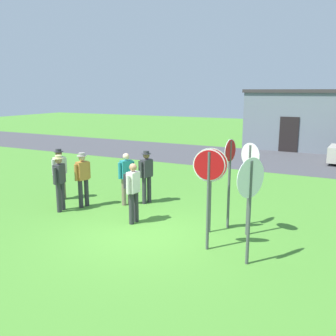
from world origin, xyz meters
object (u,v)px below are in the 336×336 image
stop_sign_leaning_left (210,175)px  person_near_signs (133,189)px  person_in_dark_shirt (60,180)px  person_holding_notes (83,176)px  stop_sign_rear_left (250,192)px  stop_sign_leaning_right (209,182)px  stop_sign_low_front (230,170)px  person_in_blue (127,176)px  person_with_sunhat (59,170)px  person_on_left (146,173)px  stop_sign_center_cluster (249,175)px

stop_sign_leaning_left → person_near_signs: size_ratio=1.32×
person_in_dark_shirt → stop_sign_leaning_left: bearing=5.1°
stop_sign_leaning_left → person_holding_notes: 4.36m
stop_sign_rear_left → stop_sign_leaning_right: size_ratio=0.98×
person_holding_notes → stop_sign_low_front: bearing=3.5°
person_near_signs → person_in_dark_shirt: size_ratio=0.97×
person_in_blue → person_with_sunhat: size_ratio=0.97×
stop_sign_leaning_left → stop_sign_rear_left: stop_sign_rear_left is taller
stop_sign_leaning_right → person_on_left: 4.00m
stop_sign_rear_left → stop_sign_leaning_right: 1.06m
person_near_signs → person_holding_notes: bearing=166.3°
stop_sign_leaning_right → person_in_dark_shirt: stop_sign_leaning_right is taller
stop_sign_leaning_left → person_with_sunhat: size_ratio=1.28×
person_in_dark_shirt → person_holding_notes: bearing=62.3°
person_in_dark_shirt → person_with_sunhat: size_ratio=1.00×
person_with_sunhat → person_in_dark_shirt: bearing=-46.8°
person_in_dark_shirt → person_holding_notes: 0.74m
stop_sign_rear_left → stop_sign_center_cluster: bearing=104.8°
stop_sign_leaning_left → stop_sign_low_front: stop_sign_low_front is taller
person_holding_notes → stop_sign_leaning_right: bearing=-15.2°
stop_sign_center_cluster → person_with_sunhat: stop_sign_center_cluster is taller
person_near_signs → person_in_dark_shirt: (-2.52, -0.13, 0.00)m
person_near_signs → person_with_sunhat: 3.49m
stop_sign_center_cluster → person_in_dark_shirt: bearing=-173.0°
stop_sign_leaning_right → person_near_signs: size_ratio=1.40×
stop_sign_low_front → stop_sign_leaning_right: stop_sign_low_front is taller
person_in_blue → person_with_sunhat: bearing=-167.6°
stop_sign_rear_left → person_on_left: 4.99m
person_holding_notes → person_with_sunhat: size_ratio=1.00×
person_on_left → stop_sign_leaning_left: bearing=-28.3°
stop_sign_rear_left → stop_sign_leaning_right: (-1.02, 0.31, 0.01)m
stop_sign_center_cluster → person_in_blue: bearing=169.6°
stop_sign_rear_left → person_in_dark_shirt: bearing=171.4°
stop_sign_center_cluster → person_with_sunhat: bearing=177.8°
person_with_sunhat → stop_sign_leaning_right: bearing=-14.7°
person_near_signs → person_on_left: bearing=108.7°
stop_sign_leaning_left → person_in_dark_shirt: bearing=-174.9°
person_in_blue → stop_sign_rear_left: bearing=-27.4°
person_near_signs → person_in_blue: bearing=128.8°
stop_sign_low_front → stop_sign_rear_left: 2.11m
person_holding_notes → person_with_sunhat: bearing=167.1°
stop_sign_leaning_right → person_on_left: stop_sign_leaning_right is taller
person_near_signs → person_in_dark_shirt: bearing=-177.1°
stop_sign_rear_left → stop_sign_leaning_left: bearing=135.3°
stop_sign_leaning_right → person_holding_notes: bearing=164.8°
person_with_sunhat → person_in_blue: bearing=12.4°
person_in_blue → person_in_dark_shirt: person_in_dark_shirt is taller
stop_sign_rear_left → person_on_left: (-4.09, 2.81, -0.58)m
stop_sign_low_front → person_with_sunhat: bearing=-179.9°
stop_sign_leaning_left → stop_sign_center_cluster: stop_sign_center_cluster is taller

